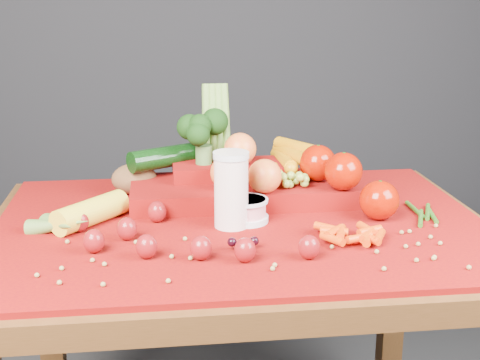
{
  "coord_description": "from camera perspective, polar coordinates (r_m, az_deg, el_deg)",
  "views": [
    {
      "loc": [
        -0.17,
        -1.35,
        1.25
      ],
      "look_at": [
        0.0,
        0.02,
        0.85
      ],
      "focal_mm": 50.0,
      "sensor_mm": 36.0,
      "label": 1
    }
  ],
  "objects": [
    {
      "name": "green_bean_pile",
      "position": [
        1.54,
        15.41,
        -2.76
      ],
      "size": [
        0.14,
        0.12,
        0.01
      ],
      "primitive_type": null,
      "color": "#285914",
      "rests_on": "red_cloth"
    },
    {
      "name": "soybean_scatter",
      "position": [
        1.26,
        1.23,
        -6.41
      ],
      "size": [
        0.84,
        0.24,
        0.01
      ],
      "primitive_type": null,
      "color": "olive",
      "rests_on": "red_cloth"
    },
    {
      "name": "table",
      "position": [
        1.49,
        0.09,
        -7.45
      ],
      "size": [
        1.1,
        0.8,
        0.75
      ],
      "color": "#3B230D",
      "rests_on": "ground"
    },
    {
      "name": "dark_grape_cluster",
      "position": [
        1.29,
        0.2,
        -5.49
      ],
      "size": [
        0.06,
        0.05,
        0.03
      ],
      "primitive_type": null,
      "color": "black",
      "rests_on": "red_cloth"
    },
    {
      "name": "produce_mound",
      "position": [
        1.58,
        1.24,
        0.42
      ],
      "size": [
        0.59,
        0.38,
        0.27
      ],
      "color": "#7D0D04",
      "rests_on": "red_cloth"
    },
    {
      "name": "baby_carrot_pile",
      "position": [
        1.36,
        9.48,
        -4.43
      ],
      "size": [
        0.18,
        0.17,
        0.03
      ],
      "primitive_type": null,
      "color": "#D63B07",
      "rests_on": "red_cloth"
    },
    {
      "name": "yogurt_bowl",
      "position": [
        1.44,
        0.57,
        -2.52
      ],
      "size": [
        0.09,
        0.09,
        0.05
      ],
      "rotation": [
        0.0,
        0.0,
        0.4
      ],
      "color": "silver",
      "rests_on": "red_cloth"
    },
    {
      "name": "milk_glass",
      "position": [
        1.39,
        -0.76,
        -0.6
      ],
      "size": [
        0.08,
        0.08,
        0.16
      ],
      "rotation": [
        0.0,
        0.0,
        0.21
      ],
      "color": "silver",
      "rests_on": "red_cloth"
    },
    {
      "name": "strawberry_scatter",
      "position": [
        1.31,
        -6.19,
        -4.67
      ],
      "size": [
        0.48,
        0.28,
        0.05
      ],
      "color": "maroon",
      "rests_on": "red_cloth"
    },
    {
      "name": "corn_ear",
      "position": [
        1.43,
        -14.4,
        -3.4
      ],
      "size": [
        0.27,
        0.26,
        0.06
      ],
      "rotation": [
        0.0,
        0.0,
        0.85
      ],
      "color": "yellow",
      "rests_on": "red_cloth"
    },
    {
      "name": "red_cloth",
      "position": [
        1.45,
        0.1,
        -3.79
      ],
      "size": [
        1.05,
        0.75,
        0.01
      ],
      "primitive_type": "cube",
      "color": "#7D0D04",
      "rests_on": "table"
    },
    {
      "name": "potato",
      "position": [
        1.65,
        -9.0,
        0.09
      ],
      "size": [
        0.11,
        0.08,
        0.08
      ],
      "primitive_type": "ellipsoid",
      "color": "brown",
      "rests_on": "red_cloth"
    }
  ]
}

